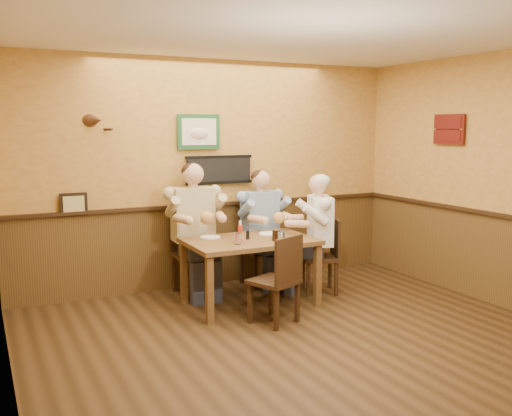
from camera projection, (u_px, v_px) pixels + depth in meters
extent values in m
plane|color=black|center=(320.00, 351.00, 5.09)|extent=(5.00, 5.00, 0.00)
cube|color=silver|center=(326.00, 26.00, 4.69)|extent=(5.00, 5.00, 0.02)
cube|color=gold|center=(213.00, 174.00, 7.11)|extent=(5.00, 0.02, 2.80)
cube|color=gold|center=(6.00, 215.00, 3.79)|extent=(0.02, 5.00, 2.80)
cube|color=brown|center=(215.00, 245.00, 7.22)|extent=(5.00, 0.02, 1.00)
cube|color=black|center=(219.00, 170.00, 7.09)|extent=(0.88, 0.03, 0.34)
cube|color=#1C522A|center=(199.00, 132.00, 6.91)|extent=(0.54, 0.03, 0.42)
cube|color=black|center=(74.00, 204.00, 6.36)|extent=(0.30, 0.03, 0.26)
cube|color=#621610|center=(449.00, 129.00, 6.82)|extent=(0.03, 0.48, 0.36)
cube|color=brown|center=(250.00, 241.00, 6.30)|extent=(1.40, 0.90, 0.05)
cube|color=brown|center=(210.00, 290.00, 5.73)|extent=(0.07, 0.07, 0.70)
cube|color=brown|center=(317.00, 276.00, 6.29)|extent=(0.07, 0.07, 0.70)
cube|color=brown|center=(184.00, 273.00, 6.42)|extent=(0.07, 0.07, 0.70)
cube|color=brown|center=(283.00, 261.00, 6.98)|extent=(0.07, 0.07, 0.70)
cylinder|color=white|center=(238.00, 239.00, 6.02)|extent=(0.10, 0.10, 0.12)
cylinder|color=white|center=(281.00, 237.00, 6.09)|extent=(0.09, 0.09, 0.12)
cylinder|color=black|center=(276.00, 235.00, 6.21)|extent=(0.11, 0.11, 0.12)
cylinder|color=red|center=(240.00, 232.00, 6.15)|extent=(0.05, 0.05, 0.20)
cylinder|color=silver|center=(242.00, 237.00, 6.20)|extent=(0.03, 0.03, 0.08)
cylinder|color=black|center=(248.00, 235.00, 6.28)|extent=(0.05, 0.05, 0.09)
cylinder|color=silver|center=(210.00, 237.00, 6.37)|extent=(0.25, 0.25, 0.02)
cylinder|color=white|center=(270.00, 234.00, 6.56)|extent=(0.35, 0.35, 0.02)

